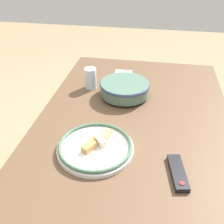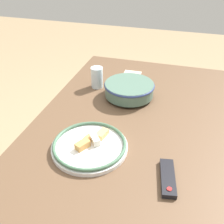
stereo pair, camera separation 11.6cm
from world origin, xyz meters
TOP-DOWN VIEW (x-y plane):
  - ground_plane at (0.00, 0.00)m, footprint 8.00×8.00m
  - dining_table at (0.00, 0.00)m, footprint 1.44×0.93m
  - noodle_bowl at (-0.22, -0.08)m, footprint 0.27×0.27m
  - food_plate at (0.24, -0.13)m, footprint 0.31×0.31m
  - tv_remote at (0.32, 0.19)m, footprint 0.18×0.08m
  - drinking_glass at (-0.28, -0.28)m, footprint 0.07×0.07m
  - folded_napkin at (-0.46, -0.12)m, footprint 0.15×0.11m

SIDE VIEW (x-z plane):
  - ground_plane at x=0.00m, z-range 0.00..0.00m
  - dining_table at x=0.00m, z-range 0.29..1.01m
  - folded_napkin at x=-0.46m, z-range 0.72..0.73m
  - tv_remote at x=0.32m, z-range 0.72..0.75m
  - food_plate at x=0.24m, z-range 0.72..0.77m
  - noodle_bowl at x=-0.22m, z-range 0.73..0.82m
  - drinking_glass at x=-0.28m, z-range 0.72..0.84m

